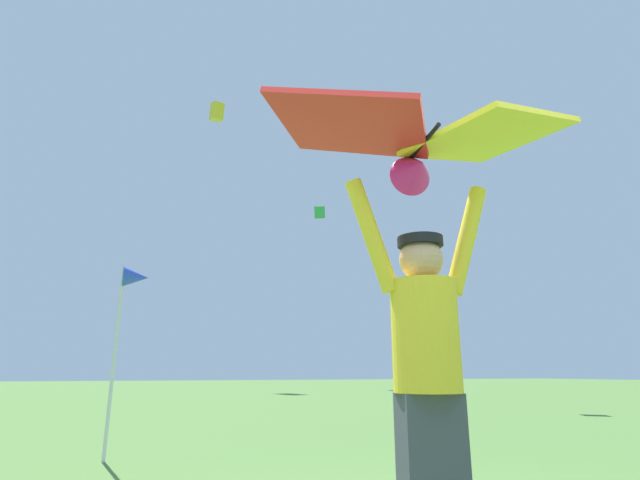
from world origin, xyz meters
TOP-DOWN VIEW (x-y plane):
  - kite_flyer_person at (0.10, 0.14)m, footprint 0.81×0.40m
  - held_stunt_kite at (0.08, 0.07)m, footprint 1.74×1.07m
  - distant_kite_green_low_left at (10.93, 29.39)m, footprint 0.88×0.98m
  - distant_kite_yellow_far_center at (3.58, 32.34)m, footprint 1.04×1.23m
  - distant_kite_yellow_high_left at (8.00, 9.53)m, footprint 0.58×0.60m
  - marker_flag at (-1.30, 4.05)m, footprint 0.30×0.24m

SIDE VIEW (x-z plane):
  - kite_flyer_person at x=0.10m, z-range -0.02..1.90m
  - marker_flag at x=-1.30m, z-range 0.78..2.90m
  - held_stunt_kite at x=0.08m, z-range 1.94..2.34m
  - distant_kite_yellow_high_left at x=8.00m, z-range 4.66..4.93m
  - distant_kite_green_low_left at x=10.93m, z-range 11.59..12.67m
  - distant_kite_yellow_far_center at x=3.58m, z-range 19.56..21.03m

